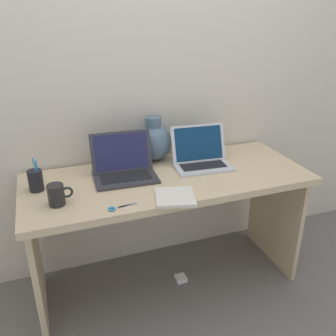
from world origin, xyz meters
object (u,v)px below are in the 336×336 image
(laptop_left, at_px, (124,165))
(pen_cup, at_px, (36,180))
(notebook_stack, at_px, (175,197))
(laptop_right, at_px, (200,155))
(power_brick, at_px, (181,278))
(coffee_mug, at_px, (57,195))
(green_vase, at_px, (154,141))
(scissors, at_px, (117,208))

(laptop_left, height_order, pen_cup, laptop_left)
(notebook_stack, height_order, pen_cup, pen_cup)
(laptop_left, xyz_separation_m, notebook_stack, (0.18, -0.35, -0.05))
(laptop_right, xyz_separation_m, power_brick, (-0.16, -0.12, -0.81))
(coffee_mug, bearing_deg, green_vase, 32.18)
(laptop_right, xyz_separation_m, green_vase, (-0.24, 0.18, 0.06))
(scissors, bearing_deg, notebook_stack, -0.40)
(laptop_left, relative_size, power_brick, 5.13)
(pen_cup, bearing_deg, scissors, -42.52)
(notebook_stack, xyz_separation_m, scissors, (-0.30, 0.00, -0.00))
(coffee_mug, bearing_deg, scissors, -26.82)
(laptop_right, relative_size, pen_cup, 1.89)
(laptop_right, height_order, scissors, laptop_right)
(green_vase, relative_size, notebook_stack, 1.39)
(laptop_right, xyz_separation_m, scissors, (-0.59, -0.35, -0.06))
(notebook_stack, relative_size, scissors, 1.34)
(green_vase, distance_m, coffee_mug, 0.73)
(laptop_right, relative_size, green_vase, 1.29)
(coffee_mug, height_order, power_brick, coffee_mug)
(green_vase, xyz_separation_m, coffee_mug, (-0.62, -0.39, -0.07))
(green_vase, distance_m, scissors, 0.64)
(laptop_left, distance_m, pen_cup, 0.48)
(laptop_left, xyz_separation_m, green_vase, (0.24, 0.17, 0.06))
(laptop_right, bearing_deg, notebook_stack, -130.36)
(green_vase, xyz_separation_m, notebook_stack, (-0.06, -0.53, -0.11))
(laptop_right, relative_size, coffee_mug, 2.92)
(laptop_left, relative_size, laptop_right, 1.01)
(pen_cup, height_order, scissors, pen_cup)
(laptop_left, distance_m, power_brick, 0.87)
(coffee_mug, distance_m, scissors, 0.30)
(power_brick, bearing_deg, notebook_stack, -120.10)
(green_vase, bearing_deg, laptop_right, -36.39)
(laptop_left, bearing_deg, scissors, -108.39)
(scissors, distance_m, power_brick, 0.89)
(green_vase, xyz_separation_m, scissors, (-0.35, -0.52, -0.12))
(laptop_right, height_order, green_vase, green_vase)
(laptop_left, distance_m, green_vase, 0.30)
(laptop_right, distance_m, green_vase, 0.30)
(laptop_left, bearing_deg, coffee_mug, -150.43)
(green_vase, distance_m, pen_cup, 0.74)
(coffee_mug, xyz_separation_m, power_brick, (0.70, 0.10, -0.80))
(laptop_left, distance_m, laptop_right, 0.48)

